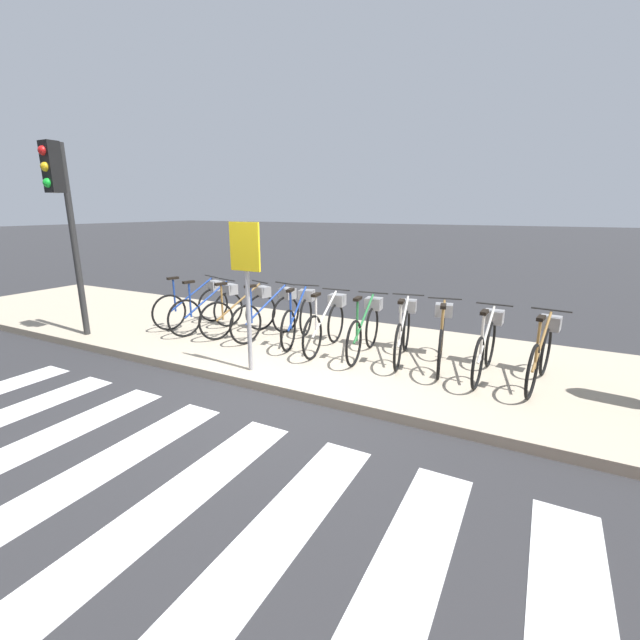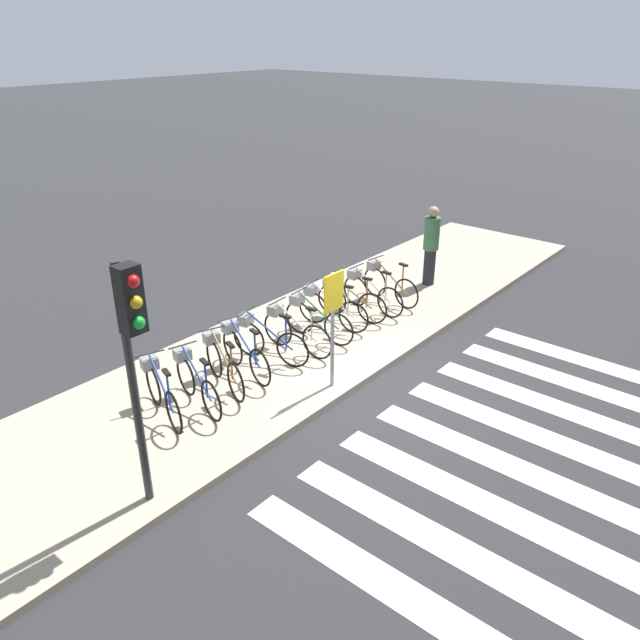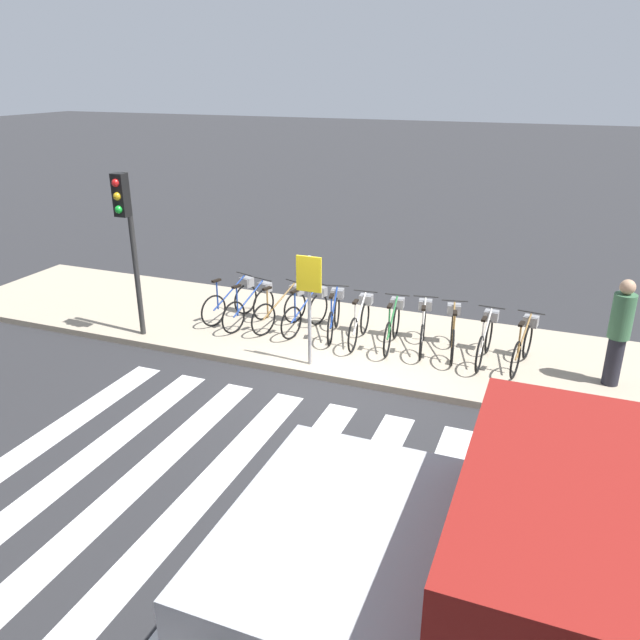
# 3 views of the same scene
# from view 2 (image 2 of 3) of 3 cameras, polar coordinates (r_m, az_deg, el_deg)

# --- Properties ---
(ground_plane) EXTENTS (120.00, 120.00, 0.00)m
(ground_plane) POSITION_cam_2_polar(r_m,az_deg,el_deg) (10.37, 4.21, -5.92)
(ground_plane) COLOR #2D2D30
(sidewalk) EXTENTS (17.85, 3.42, 0.12)m
(sidewalk) POSITION_cam_2_polar(r_m,az_deg,el_deg) (11.28, -2.81, -2.78)
(sidewalk) COLOR #B7A88E
(sidewalk) RESTS_ON ground_plane
(parked_bicycle_0) EXTENTS (0.61, 1.45, 0.93)m
(parked_bicycle_0) POSITION_cam_2_polar(r_m,az_deg,el_deg) (9.48, -14.41, -6.19)
(parked_bicycle_0) COLOR black
(parked_bicycle_0) RESTS_ON sidewalk
(parked_bicycle_1) EXTENTS (0.54, 1.48, 0.93)m
(parked_bicycle_1) POSITION_cam_2_polar(r_m,az_deg,el_deg) (9.61, -11.38, -5.37)
(parked_bicycle_1) COLOR black
(parked_bicycle_1) RESTS_ON sidewalk
(parked_bicycle_2) EXTENTS (0.64, 1.44, 0.93)m
(parked_bicycle_2) POSITION_cam_2_polar(r_m,az_deg,el_deg) (10.02, -8.97, -3.82)
(parked_bicycle_2) COLOR black
(parked_bicycle_2) RESTS_ON sidewalk
(parked_bicycle_3) EXTENTS (0.52, 1.48, 0.93)m
(parked_bicycle_3) POSITION_cam_2_polar(r_m,az_deg,el_deg) (10.35, -7.09, -2.69)
(parked_bicycle_3) COLOR black
(parked_bicycle_3) RESTS_ON sidewalk
(parked_bicycle_4) EXTENTS (0.50, 1.49, 0.93)m
(parked_bicycle_4) POSITION_cam_2_polar(r_m,az_deg,el_deg) (10.69, -5.02, -1.64)
(parked_bicycle_4) COLOR black
(parked_bicycle_4) RESTS_ON sidewalk
(parked_bicycle_5) EXTENTS (0.46, 1.52, 0.93)m
(parked_bicycle_5) POSITION_cam_2_polar(r_m,az_deg,el_deg) (10.97, -2.51, -0.81)
(parked_bicycle_5) COLOR black
(parked_bicycle_5) RESTS_ON sidewalk
(parked_bicycle_6) EXTENTS (0.46, 1.51, 0.93)m
(parked_bicycle_6) POSITION_cam_2_polar(r_m,az_deg,el_deg) (11.40, -0.52, 0.26)
(parked_bicycle_6) COLOR black
(parked_bicycle_6) RESTS_ON sidewalk
(parked_bicycle_7) EXTENTS (0.46, 1.50, 0.93)m
(parked_bicycle_7) POSITION_cam_2_polar(r_m,az_deg,el_deg) (11.84, 0.78, 1.24)
(parked_bicycle_7) COLOR black
(parked_bicycle_7) RESTS_ON sidewalk
(parked_bicycle_8) EXTENTS (0.46, 1.50, 0.93)m
(parked_bicycle_8) POSITION_cam_2_polar(r_m,az_deg,el_deg) (12.21, 2.52, 1.99)
(parked_bicycle_8) COLOR black
(parked_bicycle_8) RESTS_ON sidewalk
(parked_bicycle_9) EXTENTS (0.46, 1.52, 0.93)m
(parked_bicycle_9) POSITION_cam_2_polar(r_m,az_deg,el_deg) (12.59, 4.50, 2.68)
(parked_bicycle_9) COLOR black
(parked_bicycle_9) RESTS_ON sidewalk
(parked_bicycle_10) EXTENTS (0.46, 1.51, 0.93)m
(parked_bicycle_10) POSITION_cam_2_polar(r_m,az_deg,el_deg) (13.07, 6.15, 3.48)
(parked_bicycle_10) COLOR black
(parked_bicycle_10) RESTS_ON sidewalk
(pedestrian) EXTENTS (0.34, 0.34, 1.77)m
(pedestrian) POSITION_cam_2_polar(r_m,az_deg,el_deg) (13.93, 10.12, 6.87)
(pedestrian) COLOR #23232D
(pedestrian) RESTS_ON sidewalk
(traffic_light) EXTENTS (0.24, 0.40, 3.07)m
(traffic_light) POSITION_cam_2_polar(r_m,az_deg,el_deg) (6.94, -16.79, -1.66)
(traffic_light) COLOR #2D2D2D
(traffic_light) RESTS_ON sidewalk
(sign_post) EXTENTS (0.44, 0.07, 1.93)m
(sign_post) POSITION_cam_2_polar(r_m,az_deg,el_deg) (9.49, 1.21, 0.85)
(sign_post) COLOR #99999E
(sign_post) RESTS_ON sidewalk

